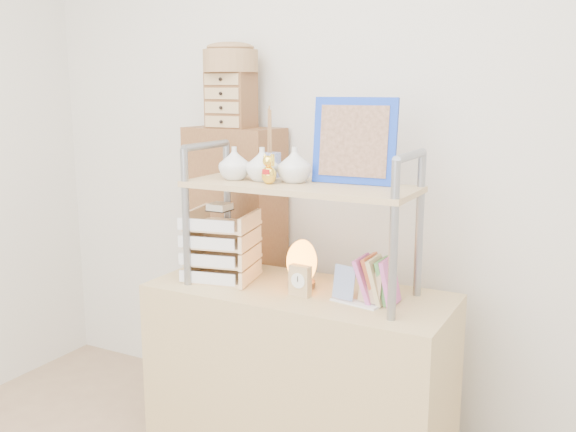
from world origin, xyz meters
name	(u,v)px	position (x,y,z in m)	size (l,w,h in m)	color
room_shell	(159,23)	(0.00, 0.39, 1.69)	(3.42, 3.41, 2.61)	silver
desk	(299,378)	(0.00, 1.20, 0.38)	(1.20, 0.50, 0.75)	tan
cabinet	(236,268)	(-0.53, 1.57, 0.68)	(0.45, 0.24, 1.35)	brown
hutch	(299,184)	(-0.01, 1.21, 1.17)	(0.90, 0.34, 0.75)	gray
letter_tray	(221,249)	(-0.35, 1.18, 0.88)	(0.31, 0.30, 0.32)	#DAB383
salt_lamp	(302,263)	(-0.01, 1.23, 0.85)	(0.13, 0.12, 0.19)	brown
desk_clock	(300,281)	(0.04, 1.13, 0.81)	(0.09, 0.05, 0.12)	tan
postcard_stand	(356,293)	(0.26, 1.15, 0.79)	(0.20, 0.09, 0.14)	white
drawer_chest	(231,100)	(-0.53, 1.55, 1.48)	(0.20, 0.16, 0.25)	brown
woven_basket	(230,61)	(-0.53, 1.55, 1.65)	(0.25, 0.25, 0.10)	#966C44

